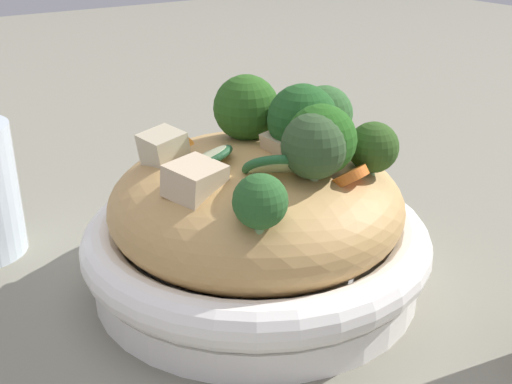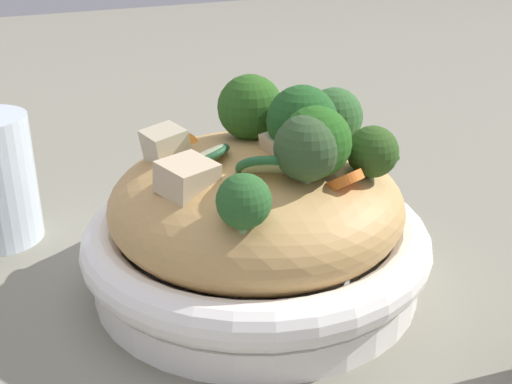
{
  "view_description": "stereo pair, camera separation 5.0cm",
  "coord_description": "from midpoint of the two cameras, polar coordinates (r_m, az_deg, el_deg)",
  "views": [
    {
      "loc": [
        0.38,
        -0.25,
        0.28
      ],
      "look_at": [
        0.0,
        0.0,
        0.08
      ],
      "focal_mm": 45.96,
      "sensor_mm": 36.0,
      "label": 1
    },
    {
      "loc": [
        0.4,
        -0.21,
        0.28
      ],
      "look_at": [
        0.0,
        0.0,
        0.08
      ],
      "focal_mm": 45.96,
      "sensor_mm": 36.0,
      "label": 2
    }
  ],
  "objects": [
    {
      "name": "ground_plane",
      "position": [
        0.53,
        2.69,
        -7.83
      ],
      "size": [
        3.0,
        3.0,
        0.0
      ],
      "primitive_type": "plane",
      "color": "gray"
    },
    {
      "name": "serving_bowl",
      "position": [
        0.52,
        2.75,
        -5.09
      ],
      "size": [
        0.27,
        0.27,
        0.06
      ],
      "color": "white",
      "rests_on": "ground_plane"
    },
    {
      "name": "noodle_heap",
      "position": [
        0.5,
        2.87,
        -1.01
      ],
      "size": [
        0.22,
        0.22,
        0.09
      ],
      "color": "tan",
      "rests_on": "serving_bowl"
    },
    {
      "name": "broccoli_florets",
      "position": [
        0.47,
        7.07,
        5.11
      ],
      "size": [
        0.16,
        0.19,
        0.08
      ],
      "color": "#9AB073",
      "rests_on": "serving_bowl"
    },
    {
      "name": "carrot_coins",
      "position": [
        0.48,
        2.83,
        3.07
      ],
      "size": [
        0.18,
        0.13,
        0.03
      ],
      "color": "orange",
      "rests_on": "serving_bowl"
    },
    {
      "name": "zucchini_slices",
      "position": [
        0.47,
        5.62,
        2.51
      ],
      "size": [
        0.09,
        0.19,
        0.05
      ],
      "color": "beige",
      "rests_on": "serving_bowl"
    },
    {
      "name": "chicken_chunks",
      "position": [
        0.47,
        -2.24,
        2.8
      ],
      "size": [
        0.1,
        0.11,
        0.03
      ],
      "color": "#CCB28A",
      "rests_on": "serving_bowl"
    }
  ]
}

